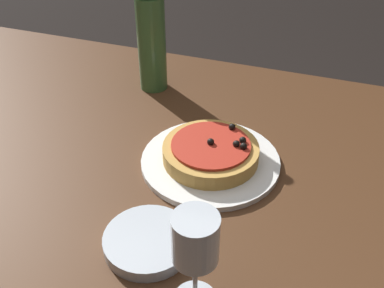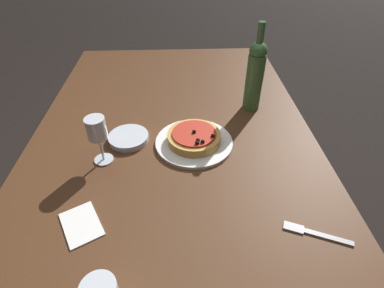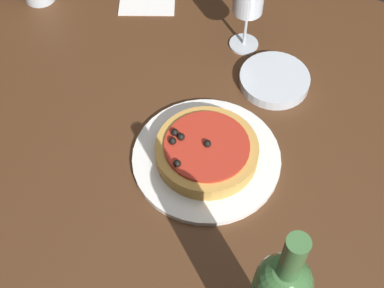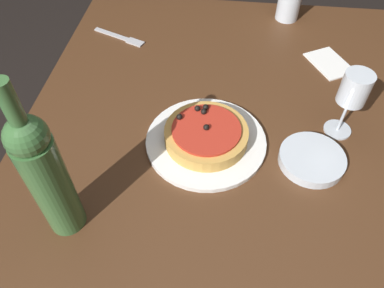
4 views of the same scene
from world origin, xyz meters
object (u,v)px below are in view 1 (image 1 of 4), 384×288
Objects in this scene: dinner_plate at (210,161)px; wine_glass at (195,244)px; dining_table at (143,201)px; wine_bottle at (151,30)px; side_bowl at (148,241)px; pizza at (211,152)px.

dinner_plate is 1.64× the size of wine_glass.
dinner_plate is at bearing -147.67° from dining_table.
wine_glass is at bearing 103.70° from dinner_plate.
side_bowl is at bearing 112.45° from wine_bottle.
wine_glass is at bearing 129.92° from dining_table.
side_bowl is at bearing 82.63° from pizza.
dinner_plate is 0.78× the size of wine_bottle.
dining_table is at bearing -50.08° from wine_glass.
dining_table is 10.67× the size of side_bowl.
pizza is at bearing -97.37° from side_bowl.
wine_glass reaches higher than side_bowl.
pizza is 1.13× the size of wine_glass.
pizza is (-0.12, -0.08, 0.11)m from dining_table.
dining_table is 9.16× the size of wine_glass.
wine_bottle is at bearing -71.00° from dining_table.
dining_table is at bearing 32.32° from pizza.
wine_bottle is at bearing -67.55° from side_bowl.
wine_glass is 0.17m from side_bowl.
dinner_plate is (-0.12, -0.08, 0.08)m from dining_table.
wine_glass is at bearing 145.95° from side_bowl.
side_bowl is (-0.20, 0.49, -0.14)m from wine_bottle.
side_bowl reaches higher than dining_table.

